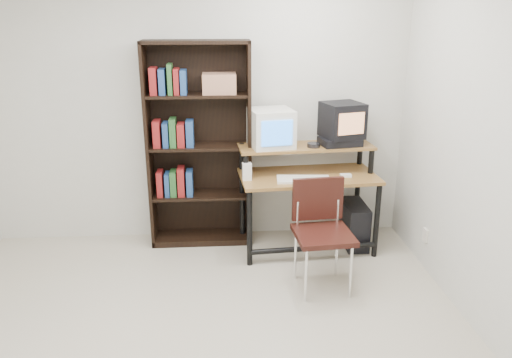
{
  "coord_description": "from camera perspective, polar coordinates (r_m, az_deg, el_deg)",
  "views": [
    {
      "loc": [
        0.22,
        -2.72,
        2.16
      ],
      "look_at": [
        0.5,
        1.1,
        0.87
      ],
      "focal_mm": 35.0,
      "sensor_mm": 36.0,
      "label": 1
    }
  ],
  "objects": [
    {
      "name": "back_wall",
      "position": [
        4.8,
        -6.73,
        8.12
      ],
      "size": [
        4.0,
        0.01,
        2.6
      ],
      "primitive_type": "cube",
      "color": "beige",
      "rests_on": "floor"
    },
    {
      "name": "computer_desk",
      "position": [
        4.65,
        5.92,
        0.08
      ],
      "size": [
        1.29,
        0.71,
        0.98
      ],
      "rotation": [
        0.0,
        0.0,
        0.07
      ],
      "color": "olive",
      "rests_on": "floor"
    },
    {
      "name": "crt_monitor",
      "position": [
        4.58,
        1.74,
        5.78
      ],
      "size": [
        0.43,
        0.44,
        0.36
      ],
      "rotation": [
        0.0,
        0.0,
        0.18
      ],
      "color": "silver",
      "rests_on": "computer_desk"
    },
    {
      "name": "vcr",
      "position": [
        4.71,
        9.55,
        4.19
      ],
      "size": [
        0.4,
        0.31,
        0.08
      ],
      "primitive_type": "cube",
      "rotation": [
        0.0,
        0.0,
        0.16
      ],
      "color": "black",
      "rests_on": "computer_desk"
    },
    {
      "name": "crt_tv",
      "position": [
        4.7,
        9.83,
        6.65
      ],
      "size": [
        0.42,
        0.41,
        0.32
      ],
      "rotation": [
        0.0,
        0.0,
        0.27
      ],
      "color": "black",
      "rests_on": "vcr"
    },
    {
      "name": "cd_spindle",
      "position": [
        4.61,
        6.6,
        3.8
      ],
      "size": [
        0.15,
        0.15,
        0.05
      ],
      "primitive_type": "cylinder",
      "rotation": [
        0.0,
        0.0,
        0.33
      ],
      "color": "#26262B",
      "rests_on": "computer_desk"
    },
    {
      "name": "keyboard",
      "position": [
        4.46,
        5.44,
        -0.14
      ],
      "size": [
        0.49,
        0.25,
        0.03
      ],
      "primitive_type": "cube",
      "rotation": [
        0.0,
        0.0,
        -0.08
      ],
      "color": "silver",
      "rests_on": "computer_desk"
    },
    {
      "name": "mousepad",
      "position": [
        4.62,
        10.09,
        0.16
      ],
      "size": [
        0.24,
        0.2,
        0.01
      ],
      "primitive_type": "cube",
      "rotation": [
        0.0,
        0.0,
        -0.12
      ],
      "color": "black",
      "rests_on": "computer_desk"
    },
    {
      "name": "mouse",
      "position": [
        4.61,
        10.22,
        0.35
      ],
      "size": [
        0.1,
        0.06,
        0.03
      ],
      "primitive_type": "cube",
      "rotation": [
        0.0,
        0.0,
        -0.02
      ],
      "color": "white",
      "rests_on": "mousepad"
    },
    {
      "name": "desk_speaker",
      "position": [
        4.44,
        -1.04,
        0.77
      ],
      "size": [
        0.08,
        0.08,
        0.17
      ],
      "primitive_type": "cube",
      "rotation": [
        0.0,
        0.0,
        0.07
      ],
      "color": "silver",
      "rests_on": "computer_desk"
    },
    {
      "name": "pc_tower",
      "position": [
        4.93,
        11.15,
        -5.09
      ],
      "size": [
        0.2,
        0.45,
        0.42
      ],
      "primitive_type": "cube",
      "rotation": [
        0.0,
        0.0,
        0.01
      ],
      "color": "black",
      "rests_on": "floor"
    },
    {
      "name": "school_chair",
      "position": [
        4.06,
        7.46,
        -4.98
      ],
      "size": [
        0.48,
        0.48,
        0.89
      ],
      "rotation": [
        0.0,
        0.0,
        0.08
      ],
      "color": "black",
      "rests_on": "floor"
    },
    {
      "name": "bookshelf",
      "position": [
        4.73,
        -6.55,
        4.04
      ],
      "size": [
        0.96,
        0.32,
        1.93
      ],
      "rotation": [
        0.0,
        0.0,
        0.0
      ],
      "color": "black",
      "rests_on": "floor"
    },
    {
      "name": "wall_outlet",
      "position": [
        4.64,
        18.78,
        -6.12
      ],
      "size": [
        0.02,
        0.08,
        0.12
      ],
      "primitive_type": "cube",
      "color": "beige",
      "rests_on": "right_wall"
    }
  ]
}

